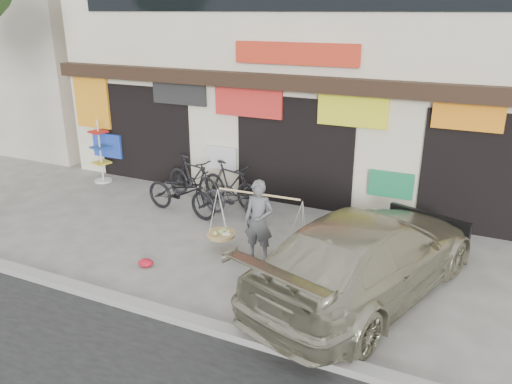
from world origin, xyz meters
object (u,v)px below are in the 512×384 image
at_px(bike_0, 181,192).
at_px(display_rack, 101,157).
at_px(street_vendor, 259,224).
at_px(suv, 367,255).
at_px(bike_1, 231,184).
at_px(bike_3, 193,178).
at_px(bike_2, 235,199).

relative_size(bike_0, display_rack, 1.15).
height_order(street_vendor, suv, street_vendor).
relative_size(bike_0, bike_1, 1.10).
bearing_deg(street_vendor, bike_1, 125.85).
relative_size(bike_0, suv, 0.38).
height_order(bike_0, bike_3, bike_3).
relative_size(bike_1, suv, 0.34).
relative_size(bike_0, bike_3, 1.10).
xyz_separation_m(bike_1, bike_2, (0.43, -0.61, -0.11)).
distance_m(bike_2, display_rack, 4.69).
relative_size(bike_3, suv, 0.34).
xyz_separation_m(bike_2, bike_3, (-1.53, 0.61, 0.11)).
bearing_deg(bike_2, suv, -114.55).
xyz_separation_m(bike_3, display_rack, (-3.10, 0.11, 0.16)).
distance_m(street_vendor, display_rack, 6.50).
distance_m(bike_3, suv, 5.78).
distance_m(bike_2, suv, 4.15).
distance_m(street_vendor, bike_2, 2.22).
bearing_deg(bike_2, bike_0, 111.08).
bearing_deg(bike_1, bike_0, 155.92).
height_order(bike_0, suv, suv).
relative_size(bike_1, bike_3, 1.00).
bearing_deg(bike_3, bike_0, -147.95).
distance_m(street_vendor, bike_1, 2.96).
distance_m(bike_0, suv, 5.14).
relative_size(bike_1, display_rack, 1.05).
distance_m(bike_2, bike_3, 1.65).
xyz_separation_m(street_vendor, display_rack, (-6.04, 2.42, -0.03)).
bearing_deg(bike_1, street_vendor, -125.24).
relative_size(street_vendor, bike_3, 1.17).
xyz_separation_m(street_vendor, bike_2, (-1.41, 1.70, -0.30)).
bearing_deg(suv, bike_0, -1.71).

